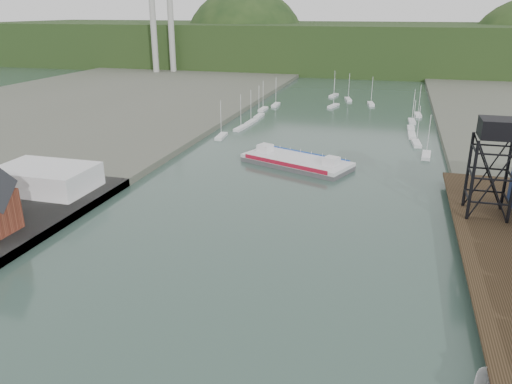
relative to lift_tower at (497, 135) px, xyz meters
The scene contains 7 objects.
east_pier 19.03m from the lift_tower, 81.25° to the right, with size 14.00×70.00×2.45m.
white_shed 80.28m from the lift_tower, behind, with size 18.00×12.00×4.50m, color silver.
lift_tower is the anchor object (origin of this frame).
marina_sailboats 89.04m from the lift_tower, 113.46° to the left, with size 57.71×92.65×0.90m.
smokestacks 224.80m from the lift_tower, 128.94° to the left, with size 11.20×8.20×60.00m.
distant_hills 246.51m from the lift_tower, 99.10° to the left, with size 500.00×120.00×80.00m.
chain_ferry 46.87m from the lift_tower, 145.58° to the left, with size 27.08×18.63×3.62m.
Camera 1 is at (19.21, -26.07, 34.15)m, focal length 35.00 mm.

